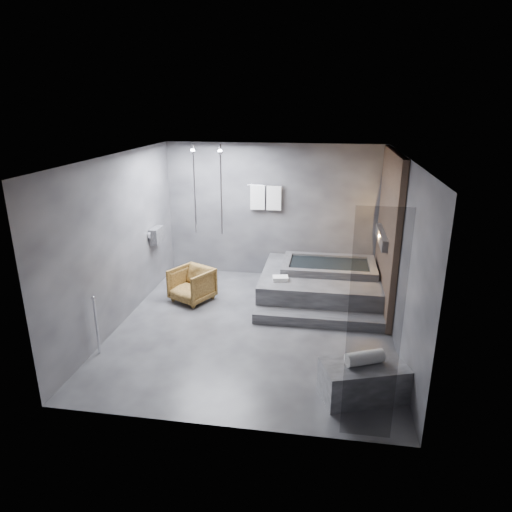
# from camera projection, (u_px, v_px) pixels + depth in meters

# --- Properties ---
(room) EXTENTS (5.00, 5.04, 2.82)m
(room) POSITION_uv_depth(u_px,v_px,m) (281.00, 224.00, 7.25)
(room) COLOR #2A2A2C
(room) RESTS_ON ground
(tub_deck) EXTENTS (2.20, 2.00, 0.50)m
(tub_deck) POSITION_uv_depth(u_px,v_px,m) (320.00, 284.00, 8.76)
(tub_deck) COLOR #2F2F31
(tub_deck) RESTS_ON ground
(tub_step) EXTENTS (2.20, 0.36, 0.18)m
(tub_step) POSITION_uv_depth(u_px,v_px,m) (318.00, 319.00, 7.71)
(tub_step) COLOR #2F2F31
(tub_step) RESTS_ON ground
(concrete_bench) EXTENTS (1.17, 0.88, 0.47)m
(concrete_bench) POSITION_uv_depth(u_px,v_px,m) (363.00, 380.00, 5.76)
(concrete_bench) COLOR #38393B
(concrete_bench) RESTS_ON ground
(driftwood_chair) EXTENTS (0.92, 0.93, 0.63)m
(driftwood_chair) POSITION_uv_depth(u_px,v_px,m) (192.00, 285.00, 8.56)
(driftwood_chair) COLOR #452E11
(driftwood_chair) RESTS_ON ground
(rolled_towel) EXTENTS (0.51, 0.36, 0.17)m
(rolled_towel) POSITION_uv_depth(u_px,v_px,m) (365.00, 358.00, 5.67)
(rolled_towel) COLOR white
(rolled_towel) RESTS_ON concrete_bench
(deck_towel) EXTENTS (0.31, 0.25, 0.07)m
(deck_towel) POSITION_uv_depth(u_px,v_px,m) (280.00, 278.00, 8.26)
(deck_towel) COLOR white
(deck_towel) RESTS_ON tub_deck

